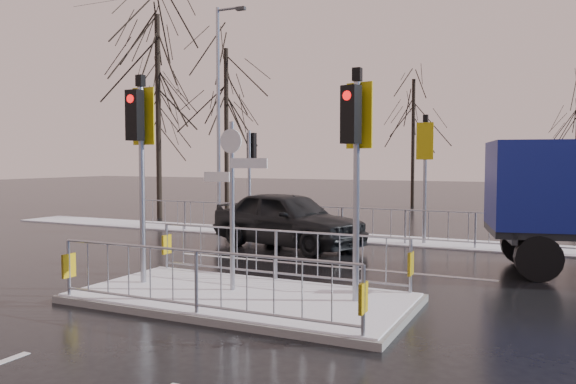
% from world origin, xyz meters
% --- Properties ---
extents(ground, '(120.00, 120.00, 0.00)m').
position_xyz_m(ground, '(0.00, 0.00, 0.00)').
color(ground, black).
rests_on(ground, ground).
extents(snow_verge, '(30.00, 2.00, 0.04)m').
position_xyz_m(snow_verge, '(0.00, 8.60, 0.02)').
color(snow_verge, white).
rests_on(snow_verge, ground).
extents(lane_markings, '(8.00, 11.38, 0.01)m').
position_xyz_m(lane_markings, '(0.00, -0.33, 0.00)').
color(lane_markings, silver).
rests_on(lane_markings, ground).
extents(traffic_island, '(6.00, 3.04, 4.15)m').
position_xyz_m(traffic_island, '(-0.01, 0.01, 0.39)').
color(traffic_island, '#60615C').
rests_on(traffic_island, ground).
extents(far_kerb_fixtures, '(18.00, 0.65, 3.83)m').
position_xyz_m(far_kerb_fixtures, '(0.29, 8.09, 1.02)').
color(far_kerb_fixtures, '#91959E').
rests_on(far_kerb_fixtures, ground).
extents(car_far_lane, '(5.16, 3.17, 1.64)m').
position_xyz_m(car_far_lane, '(-1.97, 6.05, 0.82)').
color(car_far_lane, black).
rests_on(car_far_lane, ground).
extents(tree_near_a, '(4.75, 4.75, 8.97)m').
position_xyz_m(tree_near_a, '(-10.50, 11.00, 6.11)').
color(tree_near_a, black).
rests_on(tree_near_a, ground).
extents(tree_near_b, '(4.00, 4.00, 7.55)m').
position_xyz_m(tree_near_b, '(-8.00, 12.50, 5.15)').
color(tree_near_b, black).
rests_on(tree_near_b, ground).
extents(tree_near_c, '(3.50, 3.50, 6.61)m').
position_xyz_m(tree_near_c, '(-12.50, 13.50, 4.50)').
color(tree_near_c, black).
rests_on(tree_near_c, ground).
extents(tree_far_a, '(3.75, 3.75, 7.08)m').
position_xyz_m(tree_far_a, '(-2.00, 22.00, 4.82)').
color(tree_far_a, black).
rests_on(tree_far_a, ground).
extents(street_lamp_left, '(1.25, 0.18, 8.20)m').
position_xyz_m(street_lamp_left, '(-6.43, 9.50, 4.49)').
color(street_lamp_left, '#91959E').
rests_on(street_lamp_left, ground).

